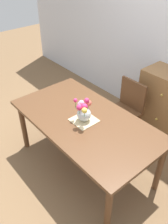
% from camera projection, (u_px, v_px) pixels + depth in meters
% --- Properties ---
extents(ground_plane, '(12.00, 12.00, 0.00)m').
position_uv_depth(ground_plane, '(85.00, 165.00, 3.22)').
color(ground_plane, brown).
extents(dining_table, '(1.80, 0.98, 0.77)m').
position_uv_depth(dining_table, '(85.00, 125.00, 2.82)').
color(dining_table, brown).
rests_on(dining_table, ground_plane).
extents(chair_far, '(0.42, 0.42, 0.90)m').
position_uv_depth(chair_far, '(126.00, 107.00, 3.40)').
color(chair_far, brown).
rests_on(chair_far, ground_plane).
extents(placemat, '(0.27, 0.27, 0.01)m').
position_uv_depth(placemat, '(84.00, 120.00, 2.74)').
color(placemat, '#CCB789').
rests_on(placemat, dining_table).
extents(flower_vase, '(0.24, 0.23, 0.27)m').
position_uv_depth(flower_vase, '(84.00, 111.00, 2.66)').
color(flower_vase, silver).
rests_on(flower_vase, placemat).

